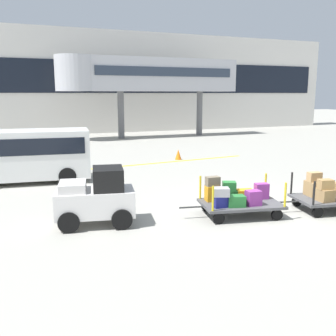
{
  "coord_description": "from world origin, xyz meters",
  "views": [
    {
      "loc": [
        -6.65,
        -9.94,
        3.55
      ],
      "look_at": [
        -1.53,
        3.09,
        0.83
      ],
      "focal_mm": 41.15,
      "sensor_mm": 36.0,
      "label": 1
    }
  ],
  "objects_px": {
    "baggage_tug": "(96,198)",
    "baggage_cart_lead": "(236,198)",
    "shuttle_van": "(28,152)",
    "safety_cone_far": "(178,155)",
    "baggage_cart_middle": "(332,194)"
  },
  "relations": [
    {
      "from": "baggage_cart_middle",
      "to": "shuttle_van",
      "type": "xyz_separation_m",
      "value": [
        -8.52,
        7.51,
        0.72
      ]
    },
    {
      "from": "shuttle_van",
      "to": "baggage_cart_lead",
      "type": "bearing_deg",
      "value": -51.43
    },
    {
      "from": "baggage_tug",
      "to": "safety_cone_far",
      "type": "relative_size",
      "value": 4.12
    },
    {
      "from": "safety_cone_far",
      "to": "baggage_cart_lead",
      "type": "bearing_deg",
      "value": -103.09
    },
    {
      "from": "baggage_cart_middle",
      "to": "safety_cone_far",
      "type": "height_order",
      "value": "baggage_cart_middle"
    },
    {
      "from": "baggage_tug",
      "to": "baggage_cart_lead",
      "type": "distance_m",
      "value": 4.04
    },
    {
      "from": "shuttle_van",
      "to": "safety_cone_far",
      "type": "relative_size",
      "value": 9.05
    },
    {
      "from": "baggage_tug",
      "to": "baggage_cart_lead",
      "type": "relative_size",
      "value": 0.74
    },
    {
      "from": "baggage_tug",
      "to": "baggage_cart_middle",
      "type": "bearing_deg",
      "value": -10.73
    },
    {
      "from": "baggage_cart_lead",
      "to": "shuttle_van",
      "type": "relative_size",
      "value": 0.62
    },
    {
      "from": "shuttle_van",
      "to": "baggage_tug",
      "type": "bearing_deg",
      "value": -76.1
    },
    {
      "from": "safety_cone_far",
      "to": "shuttle_van",
      "type": "bearing_deg",
      "value": -160.46
    },
    {
      "from": "baggage_cart_lead",
      "to": "baggage_cart_middle",
      "type": "distance_m",
      "value": 3.08
    },
    {
      "from": "baggage_tug",
      "to": "baggage_cart_lead",
      "type": "xyz_separation_m",
      "value": [
        3.97,
        -0.72,
        -0.23
      ]
    },
    {
      "from": "baggage_cart_lead",
      "to": "baggage_tug",
      "type": "bearing_deg",
      "value": 169.78
    }
  ]
}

